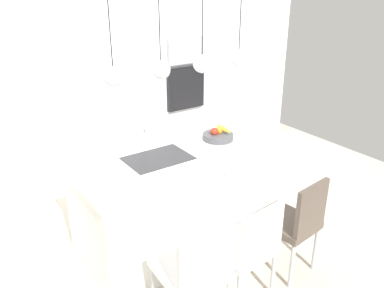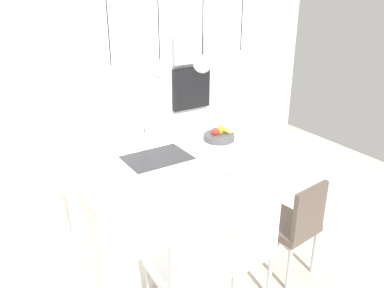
% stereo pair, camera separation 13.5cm
% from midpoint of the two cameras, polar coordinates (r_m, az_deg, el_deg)
% --- Properties ---
extents(floor, '(6.60, 6.60, 0.00)m').
position_cam_midpoint_polar(floor, '(4.11, -2.15, -13.30)').
color(floor, beige).
rests_on(floor, ground).
extents(back_wall, '(6.00, 0.10, 2.60)m').
position_cam_midpoint_polar(back_wall, '(4.93, -12.93, 9.08)').
color(back_wall, white).
rests_on(back_wall, ground).
extents(kitchen_island, '(2.00, 0.95, 0.95)m').
position_cam_midpoint_polar(kitchen_island, '(3.85, -2.25, -7.53)').
color(kitchen_island, white).
rests_on(kitchen_island, ground).
extents(sink_basin, '(0.56, 0.40, 0.02)m').
position_cam_midpoint_polar(sink_basin, '(3.52, -5.95, -2.12)').
color(sink_basin, '#2D2D30').
rests_on(sink_basin, kitchen_island).
extents(faucet, '(0.02, 0.17, 0.22)m').
position_cam_midpoint_polar(faucet, '(3.63, -7.69, 1.17)').
color(faucet, silver).
rests_on(faucet, kitchen_island).
extents(fruit_bowl, '(0.30, 0.30, 0.15)m').
position_cam_midpoint_polar(fruit_bowl, '(3.89, 2.73, 1.23)').
color(fruit_bowl, '#4C4C51').
rests_on(fruit_bowl, kitchen_island).
extents(microwave, '(0.54, 0.08, 0.34)m').
position_cam_midpoint_polar(microwave, '(5.31, -1.75, 13.15)').
color(microwave, '#9E9EA3').
rests_on(microwave, back_wall).
extents(oven, '(0.56, 0.08, 0.56)m').
position_cam_midpoint_polar(oven, '(5.42, -1.68, 7.93)').
color(oven, black).
rests_on(oven, back_wall).
extents(chair_near, '(0.49, 0.49, 0.87)m').
position_cam_midpoint_polar(chair_near, '(2.99, -0.89, -17.39)').
color(chair_near, white).
rests_on(chair_near, ground).
extents(chair_middle, '(0.49, 0.51, 0.88)m').
position_cam_midpoint_polar(chair_middle, '(3.21, 6.37, -14.11)').
color(chair_middle, white).
rests_on(chair_middle, ground).
extents(chair_far, '(0.46, 0.50, 0.91)m').
position_cam_midpoint_polar(chair_far, '(3.53, 13.25, -10.58)').
color(chair_far, brown).
rests_on(chair_far, ground).
extents(pendant_light_left, '(0.16, 0.16, 0.76)m').
position_cam_midpoint_polar(pendant_light_left, '(3.12, -12.33, 9.40)').
color(pendant_light_left, silver).
extents(pendant_light_center_left, '(0.16, 0.16, 0.76)m').
position_cam_midpoint_polar(pendant_light_center_left, '(3.29, -5.65, 10.50)').
color(pendant_light_center_left, silver).
extents(pendant_light_center_right, '(0.16, 0.16, 0.76)m').
position_cam_midpoint_polar(pendant_light_center_right, '(3.51, 0.32, 11.36)').
color(pendant_light_center_right, silver).
extents(pendant_light_right, '(0.16, 0.16, 0.76)m').
position_cam_midpoint_polar(pendant_light_right, '(3.75, 5.59, 12.01)').
color(pendant_light_right, silver).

